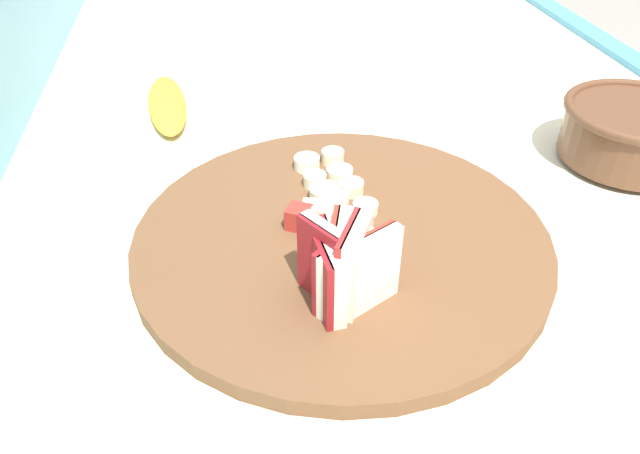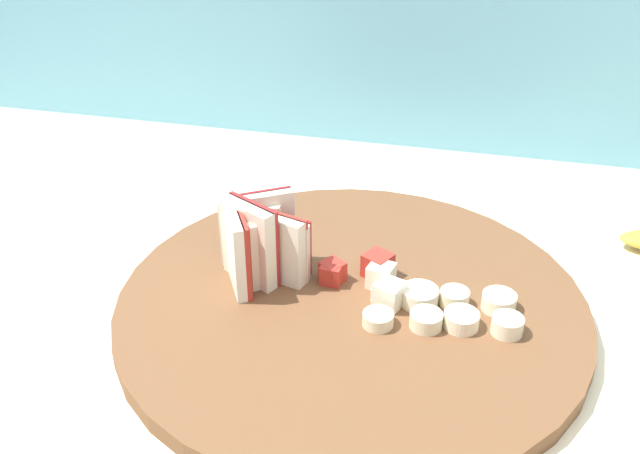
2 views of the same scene
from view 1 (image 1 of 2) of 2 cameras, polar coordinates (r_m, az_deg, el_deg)
name	(u,v)px [view 1 (image 1 of 2)]	position (r m, az deg, el deg)	size (l,w,h in m)	color
tiled_countertop	(377,397)	(0.97, 5.49, -15.78)	(1.57, 0.84, 0.88)	beige
tile_backsplash	(25,304)	(0.79, -26.24, -6.59)	(2.40, 0.04, 1.42)	#6BADC6
cutting_board	(341,239)	(0.53, 2.03, -1.12)	(0.36, 0.36, 0.02)	brown
apple_wedge_fan	(342,266)	(0.44, 2.12, -3.71)	(0.08, 0.07, 0.07)	#B22D23
apple_dice_pile	(319,219)	(0.52, -0.14, 0.76)	(0.07, 0.06, 0.02)	#B22D23
banana_slice_rows	(331,182)	(0.58, 1.09, 4.33)	(0.11, 0.06, 0.01)	beige
ceramic_bowl	(633,131)	(0.71, 27.66, 8.09)	(0.15, 0.15, 0.06)	brown
banana_peel	(167,104)	(0.77, -14.36, 11.26)	(0.17, 0.05, 0.02)	gold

